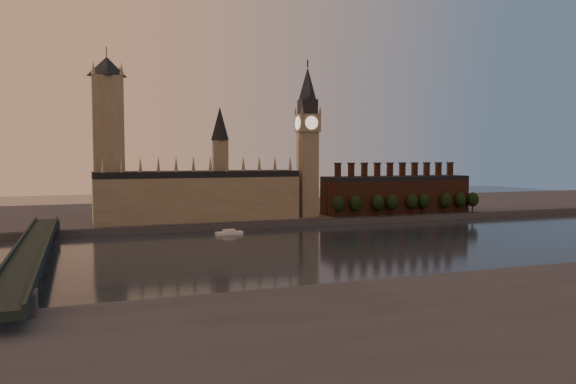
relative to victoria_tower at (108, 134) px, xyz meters
name	(u,v)px	position (x,y,z in m)	size (l,w,h in m)	color
ground	(372,247)	(120.00, -115.00, -59.09)	(900.00, 900.00, 0.00)	black
north_bank	(263,211)	(120.00, 63.04, -57.09)	(900.00, 182.00, 4.00)	#414246
palace_of_westminster	(199,193)	(55.59, -0.09, -37.46)	(130.00, 30.30, 74.00)	gray
victoria_tower	(108,134)	(0.00, 0.00, 0.00)	(24.00, 24.00, 108.00)	gray
big_ben	(308,140)	(130.00, -5.00, -2.26)	(15.00, 15.00, 107.00)	gray
chimney_block	(396,194)	(200.00, -5.00, -41.27)	(110.00, 25.00, 37.00)	#4E2A1E
embankment_tree_0	(338,204)	(146.35, -19.62, -45.62)	(8.60, 8.60, 14.88)	black
embankment_tree_1	(355,203)	(159.32, -19.99, -45.62)	(8.60, 8.60, 14.88)	black
embankment_tree_2	(378,203)	(175.91, -21.27, -45.62)	(8.60, 8.60, 14.88)	black
embankment_tree_3	(392,202)	(187.15, -21.27, -45.62)	(8.60, 8.60, 14.88)	black
embankment_tree_4	(412,201)	(203.80, -20.54, -45.62)	(8.60, 8.60, 14.88)	black
embankment_tree_5	(424,201)	(214.13, -19.58, -45.62)	(8.60, 8.60, 14.88)	black
embankment_tree_6	(446,200)	(231.78, -21.43, -45.62)	(8.60, 8.60, 14.88)	black
embankment_tree_7	(460,200)	(245.19, -20.35, -45.62)	(8.60, 8.60, 14.88)	black
embankment_tree_8	(473,200)	(255.55, -21.48, -45.62)	(8.60, 8.60, 14.88)	black
westminster_bridge	(33,252)	(-35.00, -117.70, -51.65)	(14.00, 200.00, 11.55)	black
river_boat	(229,233)	(63.98, -45.98, -57.87)	(16.04, 5.11, 3.18)	white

